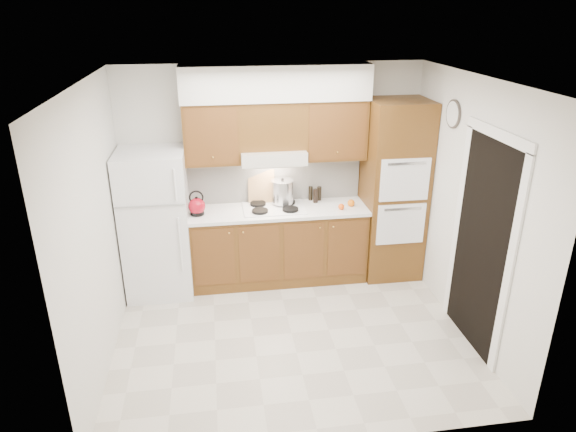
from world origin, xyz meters
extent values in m
plane|color=beige|center=(0.00, 0.00, 0.00)|extent=(3.60, 3.60, 0.00)
plane|color=white|center=(0.00, 0.00, 2.60)|extent=(3.60, 3.60, 0.00)
cube|color=silver|center=(0.00, 1.50, 1.30)|extent=(3.60, 0.02, 2.60)
cube|color=silver|center=(-1.80, 0.00, 1.30)|extent=(0.02, 3.00, 2.60)
cube|color=silver|center=(1.80, 0.00, 1.30)|extent=(0.02, 3.00, 2.60)
cube|color=white|center=(-1.41, 1.14, 0.86)|extent=(0.75, 0.72, 1.72)
cube|color=brown|center=(0.02, 1.20, 0.45)|extent=(2.11, 0.60, 0.90)
cube|color=white|center=(0.03, 1.19, 0.92)|extent=(2.13, 0.62, 0.04)
cube|color=white|center=(0.02, 1.49, 1.22)|extent=(2.11, 0.03, 0.56)
cube|color=brown|center=(1.44, 1.18, 1.10)|extent=(0.70, 0.65, 2.20)
cube|color=brown|center=(-0.71, 1.33, 1.85)|extent=(0.63, 0.33, 0.70)
cube|color=brown|center=(0.72, 1.33, 1.85)|extent=(0.73, 0.33, 0.70)
cube|color=silver|center=(-0.02, 1.27, 1.57)|extent=(0.75, 0.45, 0.15)
cube|color=brown|center=(-0.02, 1.33, 1.92)|extent=(0.75, 0.33, 0.55)
cube|color=silver|center=(0.03, 1.32, 2.40)|extent=(2.13, 0.36, 0.40)
cube|color=white|center=(-0.02, 1.21, 0.95)|extent=(0.74, 0.50, 0.01)
cube|color=black|center=(1.79, -0.35, 1.05)|extent=(0.02, 0.90, 2.10)
cylinder|color=#3F3833|center=(1.79, 0.55, 2.15)|extent=(0.02, 0.30, 0.30)
sphere|color=maroon|center=(-0.93, 1.14, 1.05)|extent=(0.26, 0.26, 0.20)
cube|color=tan|center=(-0.15, 1.44, 1.14)|extent=(0.33, 0.13, 0.42)
cylinder|color=silver|center=(0.09, 1.32, 1.11)|extent=(0.29, 0.29, 0.27)
cylinder|color=black|center=(0.46, 1.43, 1.03)|extent=(0.06, 0.06, 0.18)
cylinder|color=black|center=(0.57, 1.41, 1.03)|extent=(0.06, 0.06, 0.17)
cylinder|color=black|center=(0.51, 1.34, 1.03)|extent=(0.08, 0.08, 0.17)
sphere|color=#FF600D|center=(0.76, 1.06, 0.98)|extent=(0.09, 0.09, 0.07)
sphere|color=orange|center=(0.91, 1.14, 0.98)|extent=(0.11, 0.11, 0.09)
camera|label=1|loc=(-0.71, -4.46, 3.21)|focal=32.00mm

